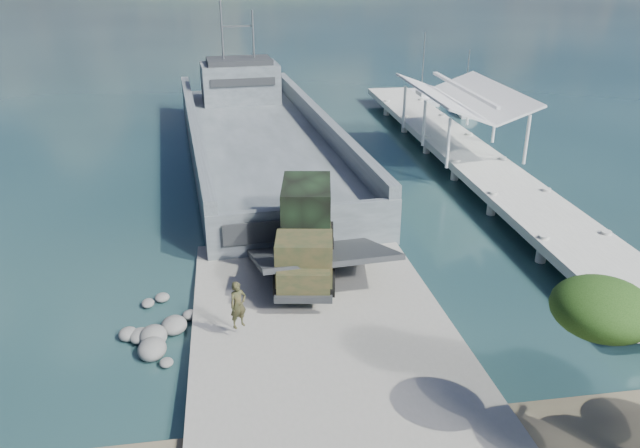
{
  "coord_description": "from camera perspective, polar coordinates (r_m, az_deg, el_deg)",
  "views": [
    {
      "loc": [
        -3.21,
        -20.95,
        13.73
      ],
      "look_at": [
        0.93,
        6.0,
        1.82
      ],
      "focal_mm": 35.0,
      "sensor_mm": 36.0,
      "label": 1
    }
  ],
  "objects": [
    {
      "name": "landing_craft",
      "position": [
        45.29,
        -5.53,
        7.07
      ],
      "size": [
        12.27,
        38.6,
        11.3
      ],
      "rotation": [
        0.0,
        0.0,
        0.08
      ],
      "color": "#454E52",
      "rests_on": "ground"
    },
    {
      "name": "shoreline_rocks",
      "position": [
        25.64,
        -14.22,
        -9.6
      ],
      "size": [
        3.2,
        5.6,
        0.9
      ],
      "primitive_type": null,
      "color": "slate",
      "rests_on": "ground"
    },
    {
      "name": "military_truck",
      "position": [
        27.94,
        -1.3,
        -0.63
      ],
      "size": [
        3.52,
        7.91,
        3.55
      ],
      "rotation": [
        0.0,
        0.0,
        -0.16
      ],
      "color": "black",
      "rests_on": "boat_ramp"
    },
    {
      "name": "boat_ramp",
      "position": [
        24.29,
        0.35,
        -10.11
      ],
      "size": [
        10.0,
        18.0,
        0.5
      ],
      "primitive_type": "cube",
      "color": "gray",
      "rests_on": "ground"
    },
    {
      "name": "ground",
      "position": [
        25.25,
        -0.01,
        -9.34
      ],
      "size": [
        1400.0,
        1400.0,
        0.0
      ],
      "primitive_type": "plane",
      "color": "#173237",
      "rests_on": "ground"
    },
    {
      "name": "sailboat_near",
      "position": [
        60.27,
        13.07,
        10.14
      ],
      "size": [
        2.16,
        5.03,
        5.93
      ],
      "rotation": [
        0.0,
        0.0,
        -0.16
      ],
      "color": "silver",
      "rests_on": "ground"
    },
    {
      "name": "sailboat_far",
      "position": [
        64.6,
        9.27,
        11.36
      ],
      "size": [
        2.06,
        5.75,
        6.88
      ],
      "rotation": [
        0.0,
        0.0,
        0.08
      ],
      "color": "silver",
      "rests_on": "ground"
    },
    {
      "name": "soldier",
      "position": [
        23.53,
        -7.45,
        -8.15
      ],
      "size": [
        0.81,
        0.72,
        1.85
      ],
      "primitive_type": "imported",
      "rotation": [
        0.0,
        0.0,
        0.52
      ],
      "color": "#23301A",
      "rests_on": "boat_ramp"
    },
    {
      "name": "pier",
      "position": [
        44.58,
        13.07,
        7.2
      ],
      "size": [
        6.4,
        44.0,
        6.1
      ],
      "color": "#ABABA1",
      "rests_on": "ground"
    }
  ]
}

